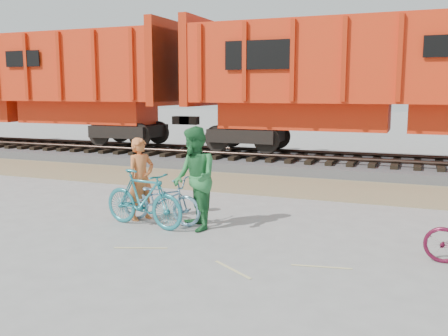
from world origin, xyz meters
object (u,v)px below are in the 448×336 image
Objects in this scene: hopper_car_center at (401,79)px; bicycle_teal at (143,199)px; person_man at (194,179)px; person_solo at (141,179)px; hopper_car_left at (25,82)px; bicycle_blue at (161,199)px.

bicycle_teal is (-4.26, -8.60, -2.45)m from hopper_car_center.
hopper_car_center is 9.23m from person_man.
bicycle_teal is at bearing -121.45° from person_solo.
hopper_car_left is 13.98m from bicycle_teal.
person_man is at bearing -69.13° from bicycle_teal.
bicycle_blue is 0.93× the size of person_man.
bicycle_blue is at bearing -116.48° from hopper_car_center.
bicycle_teal is at bearing 161.32° from bicycle_blue.
bicycle_teal is 1.10× the size of person_solo.
bicycle_teal is at bearing -38.67° from hopper_car_left.
hopper_car_center reaches higher than person_man.
person_man is (-3.26, -8.40, -2.02)m from hopper_car_center.
hopper_car_center is (15.00, 0.00, 0.00)m from hopper_car_left.
hopper_car_center reaches higher than bicycle_teal.
hopper_car_left is at bearing 57.75° from bicycle_blue.
person_solo is (-4.59, -8.11, -2.16)m from hopper_car_center.
hopper_car_left is 13.37m from person_solo.
person_man is (0.83, -0.19, 0.50)m from bicycle_blue.
person_solo is 0.86× the size of person_man.
hopper_car_center is 9.52m from bicycle_blue.
bicycle_teal reaches higher than bicycle_blue.
hopper_car_left is at bearing -166.36° from person_man.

